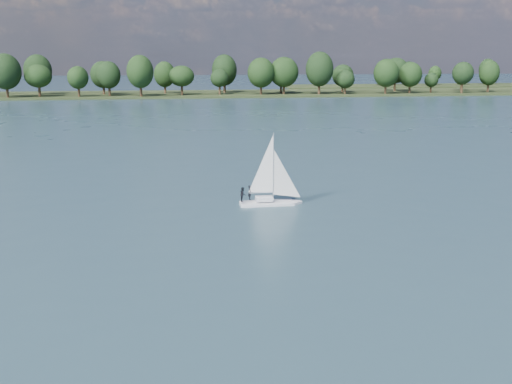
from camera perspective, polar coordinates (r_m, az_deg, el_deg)
ground at (r=119.15m, az=-6.68°, el=6.06°), size 700.00×700.00×0.00m
far_shore at (r=230.66m, az=-7.41°, el=9.60°), size 660.00×40.00×1.50m
far_shore_back at (r=322.56m, az=22.66°, el=9.77°), size 220.00×30.00×1.40m
sailboat at (r=59.11m, az=1.12°, el=0.77°), size 6.07×1.84×7.92m
treeline at (r=226.35m, az=-8.96°, el=11.51°), size 561.92×74.53×17.62m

